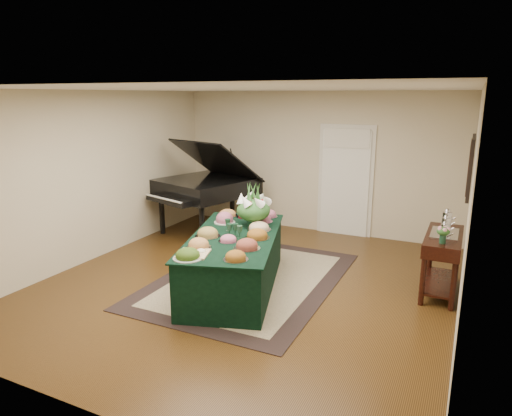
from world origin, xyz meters
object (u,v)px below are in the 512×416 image
at_px(grand_piano, 206,186).
at_px(mahogany_sideboard, 443,248).
at_px(floral_centerpiece, 253,206).
at_px(buffet_table, 234,262).

xyz_separation_m(grand_piano, mahogany_sideboard, (4.33, -1.04, -0.29)).
distance_m(floral_centerpiece, grand_piano, 2.39).
height_order(buffet_table, floral_centerpiece, floral_centerpiece).
distance_m(floral_centerpiece, mahogany_sideboard, 2.64).
height_order(grand_piano, mahogany_sideboard, grand_piano).
xyz_separation_m(floral_centerpiece, grand_piano, (-1.78, 1.59, -0.15)).
xyz_separation_m(buffet_table, grand_piano, (-1.74, 2.11, 0.53)).
distance_m(buffet_table, grand_piano, 2.79).
xyz_separation_m(buffet_table, floral_centerpiece, (0.04, 0.53, 0.68)).
xyz_separation_m(floral_centerpiece, mahogany_sideboard, (2.55, 0.54, -0.44)).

